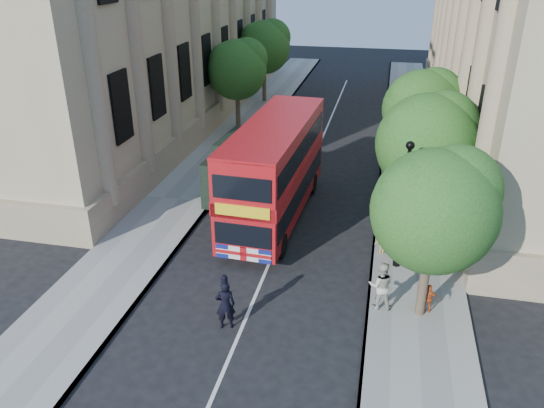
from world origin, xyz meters
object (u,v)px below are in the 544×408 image
Objects in this scene: police_constable at (225,305)px; woman_pedestrian at (381,286)px; double_decker_bus at (275,168)px; box_van at (240,170)px; lamp_post at (403,211)px.

woman_pedestrian reaches higher than police_constable.
double_decker_bus reaches higher than box_van.
lamp_post is 6.56m from double_decker_bus.
box_van is 2.99× the size of woman_pedestrian.
box_van is 10.97m from woman_pedestrian.
lamp_post reaches higher than police_constable.
woman_pedestrian is (7.30, -8.18, -0.44)m from box_van.
double_decker_bus is at bearing -55.46° from woman_pedestrian.
woman_pedestrian is at bearing -175.86° from police_constable.
lamp_post is 2.90× the size of woman_pedestrian.
lamp_post is at bearing -156.24° from police_constable.
box_van reaches higher than police_constable.
double_decker_bus is 5.54× the size of police_constable.
box_van is 2.98× the size of police_constable.
police_constable is at bearing -72.89° from box_van.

